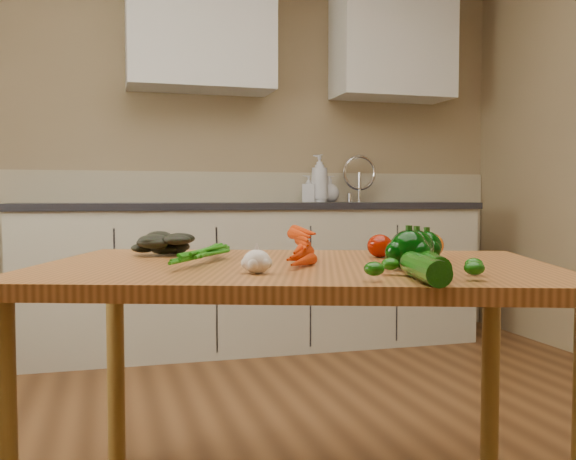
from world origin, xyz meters
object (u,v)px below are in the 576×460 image
Objects in this scene: garlic_bulb at (257,262)px; tomato_c at (430,245)px; pepper_b at (426,247)px; leafy_greens at (161,239)px; soap_bottle_c at (329,189)px; pepper_a at (416,248)px; table at (295,293)px; pepper_c at (409,250)px; soap_bottle_a at (319,178)px; zucchini_a at (432,264)px; tomato_b at (410,246)px; carrot_bunch at (270,251)px; tomato_a at (380,246)px; soap_bottle_b at (309,189)px; zucchini_b at (424,268)px.

tomato_c reaches higher than garlic_bulb.
leafy_greens is at bearing 147.92° from pepper_b.
soap_bottle_c is 0.87× the size of leafy_greens.
pepper_a is 1.15× the size of tomato_c.
pepper_c is (0.23, -0.23, 0.13)m from table.
garlic_bulb is 0.65m from tomato_c.
zucchini_a is at bearing 54.38° from soap_bottle_a.
pepper_b is at bearing 13.65° from garlic_bulb.
tomato_b is (-0.46, -2.22, -0.27)m from soap_bottle_a.
soap_bottle_c is 0.89× the size of zucchini_a.
soap_bottle_a is 2.63m from pepper_c.
carrot_bunch is 0.44m from pepper_b.
tomato_a is (0.07, 0.33, -0.01)m from pepper_c.
leafy_greens reaches higher than pepper_b.
carrot_bunch is 3.36× the size of tomato_a.
pepper_b is 1.19× the size of tomato_b.
soap_bottle_a is 1.80× the size of soap_bottle_c.
tomato_a is at bearing -23.38° from leafy_greens.
garlic_bulb is (0.18, -0.57, -0.02)m from leafy_greens.
leafy_greens is at bearing -174.81° from soap_bottle_c.
soap_bottle_c is at bearing 75.60° from pepper_a.
table is 8.27× the size of zucchini_a.
carrot_bunch is at bearing -165.50° from soap_bottle_c.
soap_bottle_b is 2.82m from zucchini_b.
leafy_greens is 0.69m from tomato_a.
pepper_c reaches higher than tomato_a.
tomato_b is at bearing 26.20° from carrot_bunch.
table is 18.77× the size of pepper_b.
zucchini_b is (-0.78, -2.81, -0.21)m from soap_bottle_c.
carrot_bunch is at bearing 68.20° from garlic_bulb.
carrot_bunch is 3.02× the size of pepper_b.
garlic_bulb is at bearing -92.78° from carrot_bunch.
pepper_b is (0.52, 0.13, 0.01)m from garlic_bulb.
tomato_c reaches higher than carrot_bunch.
leafy_greens is 0.90× the size of zucchini_b.
leafy_greens is 2.77× the size of tomato_b.
carrot_bunch is 0.46m from tomato_b.
soap_bottle_b is 2.51m from pepper_a.
pepper_c is 0.33m from tomato_a.
table is at bearing -47.83° from leafy_greens.
pepper_a is 0.32m from zucchini_b.
pepper_c is at bearing -101.58° from tomato_a.
tomato_b is (0.40, 0.09, 0.12)m from table.
leafy_greens is at bearing 133.36° from pepper_c.
pepper_c reaches higher than zucchini_a.
zucchini_a is (0.00, -0.12, -0.02)m from pepper_c.
soap_bottle_b is at bearing 80.17° from pepper_b.
soap_bottle_c is at bearing 77.86° from tomato_c.
table is 0.27m from garlic_bulb.
tomato_c is (-0.34, -2.26, -0.20)m from soap_bottle_b.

